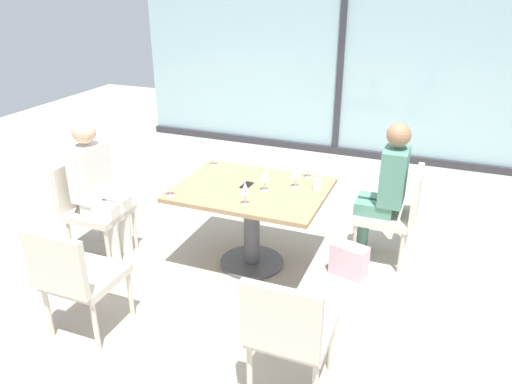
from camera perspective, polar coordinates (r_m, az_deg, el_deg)
name	(u,v)px	position (r m, az deg, el deg)	size (l,w,h in m)	color
ground_plane	(252,263)	(4.46, -0.48, -8.15)	(12.00, 12.00, 0.00)	#A89E8E
window_wall_backdrop	(341,67)	(6.95, 9.71, 13.95)	(5.87, 0.10, 2.70)	#96B7BC
dining_table_main	(252,207)	(4.20, -0.50, -1.76)	(1.23, 0.95, 0.73)	#997551
chair_far_right	(396,209)	(4.45, 15.74, -1.94)	(0.50, 0.46, 0.87)	beige
chair_side_end	(90,203)	(4.63, -18.52, -1.23)	(0.50, 0.46, 0.87)	beige
chair_front_left	(75,275)	(3.61, -20.04, -8.91)	(0.46, 0.50, 0.87)	beige
chair_front_right	(288,329)	(2.96, 3.71, -15.38)	(0.46, 0.50, 0.87)	beige
person_far_right	(385,186)	(4.38, 14.62, 0.68)	(0.39, 0.34, 1.26)	#4C7F6B
person_side_end	(97,184)	(4.49, -17.77, 0.89)	(0.39, 0.34, 1.26)	silver
wine_glass_0	(265,175)	(4.02, 1.03, 1.91)	(0.07, 0.07, 0.18)	silver
wine_glass_1	(169,180)	(3.98, -9.97, 1.32)	(0.07, 0.07, 0.18)	silver
wine_glass_2	(214,151)	(4.59, -4.88, 4.65)	(0.07, 0.07, 0.18)	silver
wine_glass_3	(245,189)	(3.77, -1.26, 0.38)	(0.07, 0.07, 0.18)	silver
wine_glass_4	(309,163)	(4.31, 6.08, 3.31)	(0.07, 0.07, 0.18)	silver
wine_glass_5	(296,172)	(4.10, 4.63, 2.27)	(0.07, 0.07, 0.18)	silver
coffee_cup	(317,184)	(4.11, 7.04, 0.91)	(0.08, 0.08, 0.09)	white
cell_phone_on_table	(247,185)	(4.16, -1.06, 0.80)	(0.07, 0.14, 0.01)	black
handbag_0	(349,260)	(4.31, 10.62, -7.70)	(0.30, 0.16, 0.28)	beige
handbag_1	(66,272)	(4.37, -21.00, -8.52)	(0.30, 0.16, 0.28)	beige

